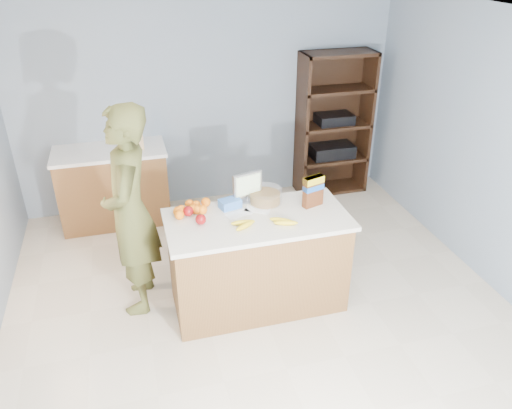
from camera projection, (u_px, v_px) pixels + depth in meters
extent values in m
cube|color=beige|center=(266.00, 322.00, 4.40)|extent=(4.50, 5.00, 0.02)
cube|color=gray|center=(208.00, 103.00, 5.92)|extent=(4.50, 0.02, 2.50)
cube|color=white|center=(270.00, 25.00, 3.20)|extent=(4.50, 5.00, 0.02)
cube|color=brown|center=(257.00, 263.00, 4.44)|extent=(1.50, 0.70, 0.86)
cube|color=silver|center=(258.00, 220.00, 4.23)|extent=(1.56, 0.76, 0.04)
cube|color=black|center=(257.00, 297.00, 4.63)|extent=(1.46, 0.66, 0.10)
cube|color=brown|center=(114.00, 187.00, 5.78)|extent=(1.20, 0.60, 0.86)
cube|color=white|center=(109.00, 151.00, 5.56)|extent=(1.24, 0.62, 0.04)
cube|color=black|center=(328.00, 120.00, 6.43)|extent=(0.90, 0.04, 1.80)
cube|color=black|center=(302.00, 128.00, 6.18)|extent=(0.04, 0.40, 1.80)
cube|color=black|center=(365.00, 122.00, 6.38)|extent=(0.04, 0.40, 1.80)
cube|color=black|center=(329.00, 187.00, 6.70)|extent=(0.90, 0.40, 0.04)
cube|color=black|center=(331.00, 158.00, 6.49)|extent=(0.90, 0.40, 0.04)
cube|color=black|center=(334.00, 125.00, 6.28)|extent=(0.90, 0.40, 0.04)
cube|color=black|center=(336.00, 89.00, 6.06)|extent=(0.90, 0.40, 0.04)
cube|color=black|center=(339.00, 53.00, 5.86)|extent=(0.90, 0.40, 0.04)
cube|color=black|center=(332.00, 151.00, 6.44)|extent=(0.55, 0.32, 0.16)
cube|color=black|center=(334.00, 119.00, 6.24)|extent=(0.45, 0.30, 0.12)
imported|color=#4E4F24|center=(130.00, 212.00, 4.21)|extent=(0.53, 0.74, 1.89)
cube|color=tan|center=(138.00, 139.00, 5.52)|extent=(0.12, 0.10, 0.22)
cylinder|color=black|center=(132.00, 126.00, 5.44)|extent=(0.02, 0.02, 0.09)
cylinder|color=black|center=(134.00, 126.00, 5.45)|extent=(0.02, 0.02, 0.09)
cylinder|color=black|center=(136.00, 126.00, 5.45)|extent=(0.02, 0.02, 0.09)
cylinder|color=black|center=(138.00, 126.00, 5.45)|extent=(0.02, 0.02, 0.09)
cylinder|color=black|center=(140.00, 126.00, 5.46)|extent=(0.02, 0.02, 0.09)
cube|color=white|center=(238.00, 214.00, 4.27)|extent=(0.24, 0.17, 0.00)
cube|color=white|center=(257.00, 210.00, 4.34)|extent=(0.24, 0.21, 0.00)
ellipsoid|color=yellow|center=(243.00, 222.00, 4.10)|extent=(0.21, 0.06, 0.04)
ellipsoid|color=yellow|center=(245.00, 226.00, 4.06)|extent=(0.20, 0.14, 0.04)
ellipsoid|color=yellow|center=(281.00, 220.00, 4.14)|extent=(0.20, 0.14, 0.04)
ellipsoid|color=yellow|center=(286.00, 223.00, 4.10)|extent=(0.21, 0.10, 0.04)
sphere|color=maroon|center=(188.00, 211.00, 4.23)|extent=(0.09, 0.09, 0.09)
sphere|color=maroon|center=(201.00, 219.00, 4.10)|extent=(0.09, 0.09, 0.09)
sphere|color=#FF6410|center=(179.00, 215.00, 4.18)|extent=(0.08, 0.08, 0.08)
sphere|color=#FF6410|center=(190.00, 204.00, 4.34)|extent=(0.08, 0.08, 0.08)
sphere|color=#FF6410|center=(197.00, 210.00, 4.26)|extent=(0.08, 0.08, 0.08)
sphere|color=#FF6410|center=(196.00, 205.00, 4.33)|extent=(0.08, 0.08, 0.08)
sphere|color=#FF6410|center=(181.00, 210.00, 4.26)|extent=(0.08, 0.08, 0.08)
sphere|color=#FF6410|center=(193.00, 209.00, 4.27)|extent=(0.08, 0.08, 0.08)
sphere|color=#FF6410|center=(206.00, 202.00, 4.38)|extent=(0.08, 0.08, 0.08)
sphere|color=#FF6410|center=(202.00, 210.00, 4.26)|extent=(0.08, 0.08, 0.08)
sphere|color=#FF6410|center=(178.00, 211.00, 4.23)|extent=(0.08, 0.08, 0.08)
cube|color=blue|center=(230.00, 204.00, 4.36)|extent=(0.21, 0.16, 0.08)
cylinder|color=#267219|center=(265.00, 198.00, 4.44)|extent=(0.27, 0.27, 0.09)
cylinder|color=white|center=(265.00, 196.00, 4.43)|extent=(0.30, 0.30, 0.13)
cylinder|color=silver|center=(248.00, 201.00, 4.47)|extent=(0.12, 0.12, 0.01)
cylinder|color=silver|center=(248.00, 198.00, 4.46)|extent=(0.02, 0.02, 0.05)
cube|color=silver|center=(247.00, 184.00, 4.39)|extent=(0.28, 0.11, 0.22)
cube|color=yellow|center=(249.00, 185.00, 4.38)|extent=(0.23, 0.07, 0.18)
cube|color=#592B14|center=(313.00, 191.00, 4.34)|extent=(0.20, 0.12, 0.28)
cube|color=yellow|center=(314.00, 180.00, 4.29)|extent=(0.20, 0.12, 0.06)
cube|color=blue|center=(313.00, 187.00, 4.32)|extent=(0.20, 0.12, 0.05)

